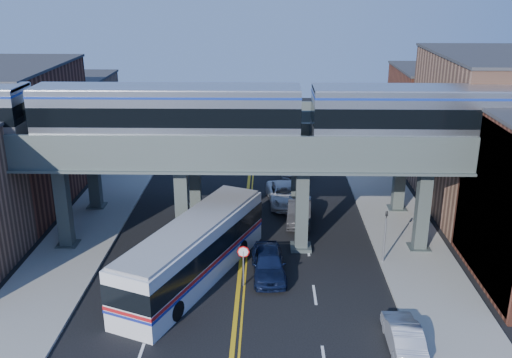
# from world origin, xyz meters

# --- Properties ---
(ground) EXTENTS (120.00, 120.00, 0.00)m
(ground) POSITION_xyz_m (0.00, 0.00, 0.00)
(ground) COLOR black
(ground) RESTS_ON ground
(sidewalk_west) EXTENTS (5.00, 70.00, 0.16)m
(sidewalk_west) POSITION_xyz_m (-11.50, 10.00, 0.08)
(sidewalk_west) COLOR gray
(sidewalk_west) RESTS_ON ground
(sidewalk_east) EXTENTS (5.00, 70.00, 0.16)m
(sidewalk_east) POSITION_xyz_m (11.50, 10.00, 0.08)
(sidewalk_east) COLOR gray
(sidewalk_east) RESTS_ON ground
(building_west_b) EXTENTS (8.00, 14.00, 11.00)m
(building_west_b) POSITION_xyz_m (-18.50, 16.00, 5.50)
(building_west_b) COLOR brown
(building_west_b) RESTS_ON ground
(building_west_c) EXTENTS (8.00, 10.00, 8.00)m
(building_west_c) POSITION_xyz_m (-18.50, 29.00, 4.00)
(building_west_c) COLOR #92634B
(building_west_c) RESTS_ON ground
(building_east_b) EXTENTS (8.00, 14.00, 12.00)m
(building_east_b) POSITION_xyz_m (18.50, 16.00, 6.00)
(building_east_b) COLOR #92634B
(building_east_b) RESTS_ON ground
(building_east_c) EXTENTS (8.00, 10.00, 9.00)m
(building_east_c) POSITION_xyz_m (18.50, 29.00, 4.50)
(building_east_c) COLOR brown
(building_east_c) RESTS_ON ground
(mural_panel) EXTENTS (0.10, 9.50, 9.50)m
(mural_panel) POSITION_xyz_m (14.55, 4.00, 4.75)
(mural_panel) COLOR teal
(mural_panel) RESTS_ON ground
(elevated_viaduct_near) EXTENTS (52.00, 3.60, 7.40)m
(elevated_viaduct_near) POSITION_xyz_m (0.00, 8.00, 6.47)
(elevated_viaduct_near) COLOR #3D4745
(elevated_viaduct_near) RESTS_ON ground
(elevated_viaduct_far) EXTENTS (52.00, 3.60, 7.40)m
(elevated_viaduct_far) POSITION_xyz_m (0.00, 15.00, 6.47)
(elevated_viaduct_far) COLOR #3D4745
(elevated_viaduct_far) RESTS_ON ground
(transit_train) EXTENTS (51.70, 3.24, 3.79)m
(transit_train) POSITION_xyz_m (-4.65, 8.00, 9.45)
(transit_train) COLOR black
(transit_train) RESTS_ON elevated_viaduct_near
(stop_sign) EXTENTS (0.76, 0.09, 2.63)m
(stop_sign) POSITION_xyz_m (0.30, 3.00, 1.76)
(stop_sign) COLOR slate
(stop_sign) RESTS_ON ground
(traffic_signal) EXTENTS (0.15, 0.18, 4.10)m
(traffic_signal) POSITION_xyz_m (9.20, 6.00, 2.30)
(traffic_signal) COLOR slate
(traffic_signal) RESTS_ON ground
(transit_bus) EXTENTS (8.10, 13.80, 3.53)m
(transit_bus) POSITION_xyz_m (-2.74, 3.82, 1.81)
(transit_bus) COLOR silver
(transit_bus) RESTS_ON ground
(car_lane_a) EXTENTS (2.34, 5.13, 1.71)m
(car_lane_a) POSITION_xyz_m (1.80, 4.27, 0.85)
(car_lane_a) COLOR #0E1736
(car_lane_a) RESTS_ON ground
(car_lane_b) EXTENTS (2.08, 5.06, 1.63)m
(car_lane_b) POSITION_xyz_m (4.12, 12.61, 0.82)
(car_lane_b) COLOR #2D2D2F
(car_lane_b) RESTS_ON ground
(car_lane_c) EXTENTS (3.22, 5.93, 1.58)m
(car_lane_c) POSITION_xyz_m (3.11, 16.27, 0.79)
(car_lane_c) COLOR white
(car_lane_c) RESTS_ON ground
(car_lane_d) EXTENTS (2.84, 5.50, 1.53)m
(car_lane_d) POSITION_xyz_m (4.27, 23.32, 0.76)
(car_lane_d) COLOR #B9B8BD
(car_lane_d) RESTS_ON ground
(car_parked_curb) EXTENTS (1.54, 4.35, 1.43)m
(car_parked_curb) POSITION_xyz_m (8.50, -2.91, 0.71)
(car_parked_curb) COLOR #ABABB0
(car_parked_curb) RESTS_ON ground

